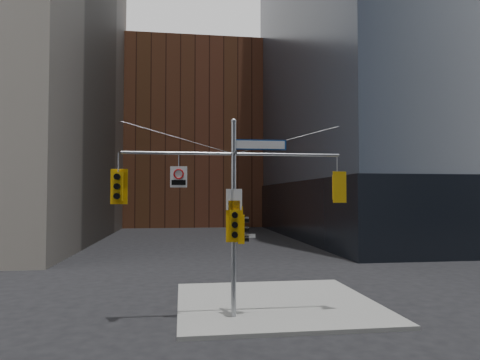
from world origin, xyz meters
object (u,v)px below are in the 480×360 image
object	(u,v)px
signal_assembly	(234,197)
traffic_light_pole_side	(242,229)
traffic_light_west_arm	(118,186)
street_sign_blade	(260,145)
regulatory_sign_arm	(179,176)
traffic_light_pole_front	(235,225)
traffic_light_east_arm	(337,187)

from	to	relation	value
signal_assembly	traffic_light_pole_side	world-z (taller)	signal_assembly
traffic_light_west_arm	street_sign_blade	distance (m)	5.28
traffic_light_west_arm	regulatory_sign_arm	world-z (taller)	regulatory_sign_arm
regulatory_sign_arm	traffic_light_west_arm	bearing A→B (deg)	-173.29
street_sign_blade	traffic_light_pole_front	bearing A→B (deg)	-163.27
street_sign_blade	traffic_light_pole_side	bearing A→B (deg)	-178.57
traffic_light_west_arm	traffic_light_east_arm	bearing A→B (deg)	3.31
traffic_light_east_arm	traffic_light_pole_side	size ratio (longest dim) A/B	1.13
traffic_light_pole_side	regulatory_sign_arm	xyz separation A→B (m)	(-2.30, -0.02, 1.91)
traffic_light_east_arm	street_sign_blade	world-z (taller)	street_sign_blade
street_sign_blade	regulatory_sign_arm	world-z (taller)	street_sign_blade
signal_assembly	traffic_light_pole_side	size ratio (longest dim) A/B	7.74
traffic_light_west_arm	street_sign_blade	xyz separation A→B (m)	(5.05, -0.01, 1.55)
traffic_light_east_arm	traffic_light_pole_side	world-z (taller)	traffic_light_east_arm
signal_assembly	traffic_light_east_arm	world-z (taller)	signal_assembly
regulatory_sign_arm	traffic_light_east_arm	bearing A→B (deg)	7.83
signal_assembly	traffic_light_pole_front	distance (m)	1.00
signal_assembly	regulatory_sign_arm	xyz separation A→B (m)	(-1.98, -0.02, 0.76)
traffic_light_pole_side	signal_assembly	bearing A→B (deg)	98.78
traffic_light_pole_front	traffic_light_pole_side	bearing A→B (deg)	44.82
traffic_light_pole_side	street_sign_blade	xyz separation A→B (m)	(0.65, 0.00, 3.09)
signal_assembly	traffic_light_west_arm	xyz separation A→B (m)	(-4.08, 0.01, 0.38)
traffic_light_east_arm	street_sign_blade	distance (m)	3.34
signal_assembly	traffic_light_west_arm	size ratio (longest dim) A/B	6.39
street_sign_blade	regulatory_sign_arm	bearing A→B (deg)	-178.38
regulatory_sign_arm	traffic_light_pole_front	bearing A→B (deg)	0.52
traffic_light_east_arm	traffic_light_pole_front	size ratio (longest dim) A/B	0.91
traffic_light_pole_side	traffic_light_pole_front	world-z (taller)	traffic_light_pole_front
traffic_light_east_arm	signal_assembly	bearing A→B (deg)	-10.33
signal_assembly	traffic_light_east_arm	bearing A→B (deg)	0.02
signal_assembly	regulatory_sign_arm	size ratio (longest dim) A/B	10.60
traffic_light_west_arm	traffic_light_east_arm	size ratio (longest dim) A/B	1.07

